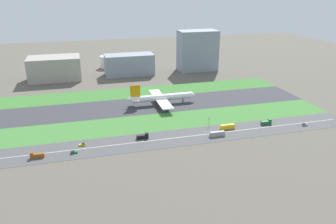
% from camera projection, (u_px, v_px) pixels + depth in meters
% --- Properties ---
extents(ground_plane, '(800.00, 800.00, 0.00)m').
position_uv_depth(ground_plane, '(154.00, 105.00, 305.51)').
color(ground_plane, '#5B564C').
extents(runway, '(280.00, 46.00, 0.10)m').
position_uv_depth(runway, '(154.00, 105.00, 305.49)').
color(runway, '#38383D').
rests_on(runway, ground_plane).
extents(grass_median_north, '(280.00, 36.00, 0.10)m').
position_uv_depth(grass_median_north, '(145.00, 92.00, 342.44)').
color(grass_median_north, '#3D7A33').
rests_on(grass_median_north, ground_plane).
extents(grass_median_south, '(280.00, 36.00, 0.10)m').
position_uv_depth(grass_median_south, '(166.00, 121.00, 268.54)').
color(grass_median_south, '#427F38').
rests_on(grass_median_south, ground_plane).
extents(highway, '(280.00, 28.00, 0.10)m').
position_uv_depth(highway, '(177.00, 138.00, 239.71)').
color(highway, '#4C4C4F').
rests_on(highway, ground_plane).
extents(highway_centerline, '(266.00, 0.50, 0.01)m').
position_uv_depth(highway_centerline, '(177.00, 138.00, 239.69)').
color(highway_centerline, silver).
rests_on(highway_centerline, highway).
extents(airliner, '(65.00, 56.00, 19.70)m').
position_uv_depth(airliner, '(161.00, 98.00, 304.81)').
color(airliner, white).
rests_on(airliner, runway).
extents(truck_2, '(8.40, 2.50, 4.00)m').
position_uv_depth(truck_2, '(266.00, 122.00, 261.91)').
color(truck_2, '#19662D').
rests_on(truck_2, highway).
extents(truck_0, '(8.40, 2.50, 4.00)m').
position_uv_depth(truck_0, '(143.00, 137.00, 237.75)').
color(truck_0, black).
rests_on(truck_0, highway).
extents(bus_0, '(11.60, 2.50, 3.50)m').
position_uv_depth(bus_0, '(217.00, 134.00, 241.63)').
color(bus_0, '#99999E').
rests_on(bus_0, highway).
extents(car_1, '(4.40, 1.80, 2.00)m').
position_uv_depth(car_1, '(74.00, 152.00, 217.32)').
color(car_1, '#19662D').
rests_on(car_1, highway).
extents(bus_1, '(11.60, 2.50, 3.50)m').
position_uv_depth(bus_1, '(227.00, 127.00, 253.72)').
color(bus_1, yellow).
rests_on(bus_1, highway).
extents(truck_1, '(8.40, 2.50, 4.00)m').
position_uv_depth(truck_1, '(37.00, 155.00, 211.52)').
color(truck_1, brown).
rests_on(truck_1, highway).
extents(car_0, '(4.40, 1.80, 2.00)m').
position_uv_depth(car_0, '(305.00, 125.00, 259.90)').
color(car_0, '#99999E').
rests_on(car_0, highway).
extents(car_2, '(4.40, 1.80, 2.00)m').
position_uv_depth(car_2, '(83.00, 144.00, 227.78)').
color(car_2, yellow).
rests_on(car_2, highway).
extents(traffic_light, '(0.36, 0.50, 7.20)m').
position_uv_depth(traffic_light, '(209.00, 121.00, 257.13)').
color(traffic_light, '#4C4C51').
rests_on(traffic_light, highway).
extents(terminal_building, '(57.37, 34.64, 26.31)m').
position_uv_depth(terminal_building, '(55.00, 68.00, 381.48)').
color(terminal_building, '#9E998E').
rests_on(terminal_building, ground_plane).
extents(hangar_building, '(57.92, 25.56, 24.76)m').
position_uv_depth(hangar_building, '(129.00, 65.00, 402.76)').
color(hangar_building, gray).
rests_on(hangar_building, ground_plane).
extents(office_tower, '(47.74, 26.37, 49.79)m').
position_uv_depth(office_tower, '(197.00, 51.00, 419.55)').
color(office_tower, gray).
rests_on(office_tower, ground_plane).
extents(fuel_tank_west, '(19.01, 19.01, 15.13)m').
position_uv_depth(fuel_tank_west, '(107.00, 62.00, 439.65)').
color(fuel_tank_west, silver).
rests_on(fuel_tank_west, ground_plane).
extents(fuel_tank_centre, '(22.82, 22.82, 12.91)m').
position_uv_depth(fuel_tank_centre, '(129.00, 61.00, 446.93)').
color(fuel_tank_centre, silver).
rests_on(fuel_tank_centre, ground_plane).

